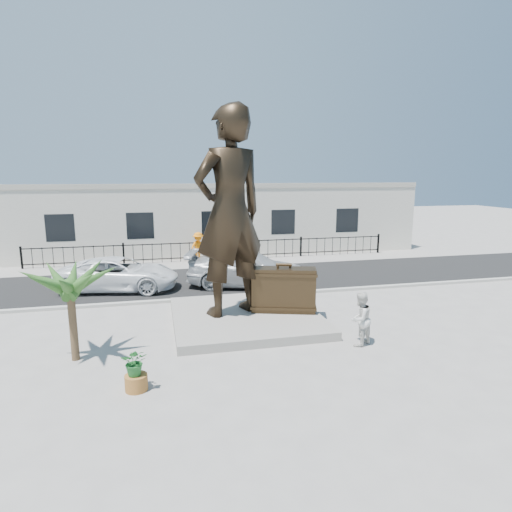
# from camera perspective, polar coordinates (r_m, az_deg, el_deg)

# --- Properties ---
(ground) EXTENTS (100.00, 100.00, 0.00)m
(ground) POSITION_cam_1_polar(r_m,az_deg,el_deg) (14.53, 1.82, -10.42)
(ground) COLOR #9E9991
(ground) RESTS_ON ground
(street) EXTENTS (40.00, 7.00, 0.01)m
(street) POSITION_cam_1_polar(r_m,az_deg,el_deg) (22.01, -3.56, -2.99)
(street) COLOR black
(street) RESTS_ON ground
(curb) EXTENTS (40.00, 0.25, 0.12)m
(curb) POSITION_cam_1_polar(r_m,az_deg,el_deg) (18.67, -1.75, -5.35)
(curb) COLOR #A5A399
(curb) RESTS_ON ground
(far_sidewalk) EXTENTS (40.00, 2.50, 0.02)m
(far_sidewalk) POSITION_cam_1_polar(r_m,az_deg,el_deg) (25.86, -5.04, -0.90)
(far_sidewalk) COLOR #9E9991
(far_sidewalk) RESTS_ON ground
(plinth) EXTENTS (5.20, 5.20, 0.30)m
(plinth) POSITION_cam_1_polar(r_m,az_deg,el_deg) (15.74, -1.37, -8.13)
(plinth) COLOR gray
(plinth) RESTS_ON ground
(fence) EXTENTS (22.00, 0.10, 1.20)m
(fence) POSITION_cam_1_polar(r_m,az_deg,el_deg) (26.53, -5.31, 0.69)
(fence) COLOR black
(fence) RESTS_ON ground
(building) EXTENTS (28.00, 7.00, 4.40)m
(building) POSITION_cam_1_polar(r_m,az_deg,el_deg) (30.43, -6.46, 5.02)
(building) COLOR silver
(building) RESTS_ON ground
(statue) EXTENTS (3.12, 2.60, 7.32)m
(statue) POSITION_cam_1_polar(r_m,az_deg,el_deg) (15.02, -3.56, 5.83)
(statue) COLOR black
(statue) RESTS_ON plinth
(suitcase) EXTENTS (2.42, 1.39, 1.63)m
(suitcase) POSITION_cam_1_polar(r_m,az_deg,el_deg) (15.70, 3.71, -4.52)
(suitcase) COLOR #322415
(suitcase) RESTS_ON plinth
(tourist) EXTENTS (1.04, 0.98, 1.71)m
(tourist) POSITION_cam_1_polar(r_m,az_deg,el_deg) (13.78, 13.71, -8.16)
(tourist) COLOR silver
(tourist) RESTS_ON ground
(car_white) EXTENTS (5.76, 3.46, 1.50)m
(car_white) POSITION_cam_1_polar(r_m,az_deg,el_deg) (20.66, -17.86, -2.28)
(car_white) COLOR white
(car_white) RESTS_ON street
(car_silver) EXTENTS (6.24, 3.86, 1.69)m
(car_silver) POSITION_cam_1_polar(r_m,az_deg,el_deg) (20.32, -1.00, -1.69)
(car_silver) COLOR #B1B4B6
(car_silver) RESTS_ON street
(worker) EXTENTS (1.36, 1.21, 1.83)m
(worker) POSITION_cam_1_polar(r_m,az_deg,el_deg) (25.91, -7.69, 1.15)
(worker) COLOR orange
(worker) RESTS_ON far_sidewalk
(palm_tree) EXTENTS (1.80, 1.80, 3.20)m
(palm_tree) POSITION_cam_1_polar(r_m,az_deg,el_deg) (13.74, -22.87, -12.60)
(palm_tree) COLOR #284F1C
(palm_tree) RESTS_ON ground
(planter) EXTENTS (0.56, 0.56, 0.40)m
(planter) POSITION_cam_1_polar(r_m,az_deg,el_deg) (11.43, -15.67, -15.93)
(planter) COLOR #995F28
(planter) RESTS_ON ground
(shrub) EXTENTS (0.69, 0.62, 0.70)m
(shrub) POSITION_cam_1_polar(r_m,az_deg,el_deg) (11.19, -15.82, -13.41)
(shrub) COLOR #1F6127
(shrub) RESTS_ON planter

